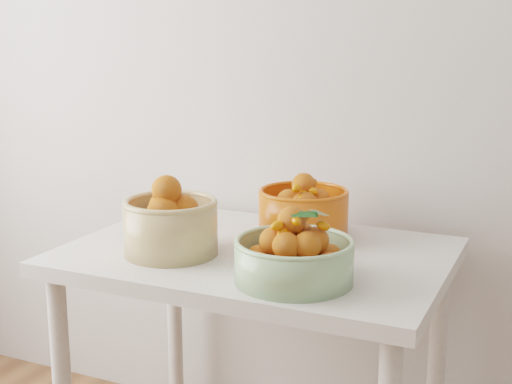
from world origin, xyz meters
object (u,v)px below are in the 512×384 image
bowl_cream (171,224)px  bowl_green (294,256)px  table (257,283)px  bowl_orange (303,212)px

bowl_cream → bowl_green: 0.38m
table → bowl_cream: bearing=-146.2°
table → bowl_orange: bearing=67.8°
table → bowl_orange: (0.07, 0.17, 0.17)m
bowl_cream → bowl_orange: bowl_cream is taller
bowl_cream → table: bearing=33.8°
table → bowl_green: bearing=-46.7°
bowl_cream → bowl_orange: 0.39m
bowl_cream → bowl_green: bowl_cream is taller
bowl_green → table: bearing=133.3°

